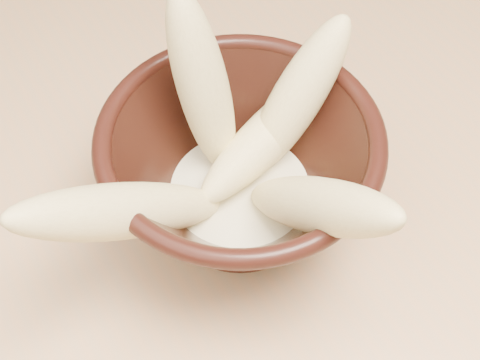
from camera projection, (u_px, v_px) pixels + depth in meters
name	position (u px, v px, depth m)	size (l,w,h in m)	color
table	(242.00, 213.00, 0.57)	(1.20, 0.80, 0.75)	tan
bowl	(240.00, 172.00, 0.43)	(0.18, 0.18, 0.10)	black
milk_puddle	(240.00, 193.00, 0.45)	(0.10, 0.10, 0.01)	beige
banana_upright	(203.00, 86.00, 0.42)	(0.03, 0.03, 0.13)	#D7C47F
banana_left	(126.00, 211.00, 0.38)	(0.03, 0.03, 0.16)	#D7C47F
banana_right	(297.00, 98.00, 0.43)	(0.03, 0.03, 0.12)	#D7C47F
banana_across	(270.00, 133.00, 0.45)	(0.03, 0.03, 0.14)	#D7C47F
banana_front	(317.00, 205.00, 0.38)	(0.03, 0.03, 0.15)	#D7C47F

